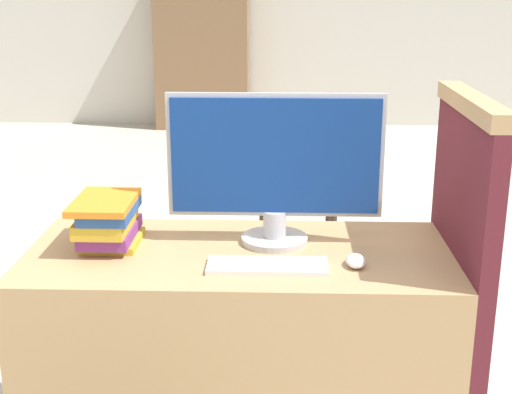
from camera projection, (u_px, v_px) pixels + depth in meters
The scene contains 8 objects.
desk at pixel (239, 360), 2.29m from camera, with size 1.30×0.60×0.74m.
carrel_divider at pixel (456, 289), 2.21m from camera, with size 0.07×0.63×1.22m.
monitor at pixel (275, 166), 2.18m from camera, with size 0.66×0.21×0.47m.
keyboard at pixel (267, 266), 2.05m from camera, with size 0.35×0.12×0.02m.
mouse at pixel (356, 261), 2.06m from camera, with size 0.06×0.09×0.03m.
book_stack at pixel (108, 221), 2.21m from camera, with size 0.19×0.29×0.15m.
far_chair at pixel (298, 175), 4.02m from camera, with size 0.44×0.44×0.87m.
bookshelf_far at pixel (202, 50), 7.56m from camera, with size 0.99×0.32×1.67m.
Camera 1 is at (0.12, -1.74, 1.54)m, focal length 50.00 mm.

